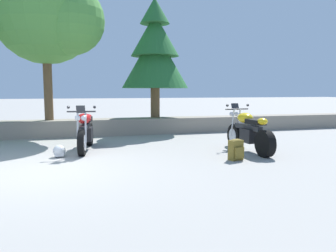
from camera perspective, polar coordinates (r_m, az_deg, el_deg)
name	(u,v)px	position (r m, az deg, el deg)	size (l,w,h in m)	color
ground_plane	(35,171)	(6.67, -22.25, -7.39)	(120.00, 120.00, 0.00)	gray
stone_wall	(52,129)	(11.34, -19.62, -0.43)	(36.00, 0.80, 0.55)	gray
motorcycle_red_near_left	(85,131)	(8.50, -14.33, -0.93)	(0.67, 2.06, 1.18)	black
motorcycle_yellow_centre	(248,132)	(8.34, 13.93, -1.06)	(0.67, 2.06, 1.18)	black
rider_backpack	(236,149)	(7.27, 11.82, -3.99)	(0.34, 0.31, 0.47)	brown
rider_helmet	(59,151)	(7.85, -18.53, -4.22)	(0.28, 0.28, 0.28)	silver
leafy_tree_mid_left	(50,13)	(11.54, -19.95, 18.07)	(3.51, 3.34, 5.16)	brown
pine_tree_mid_right	(155,51)	(11.87, -2.31, 13.08)	(2.38, 2.38, 4.22)	brown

